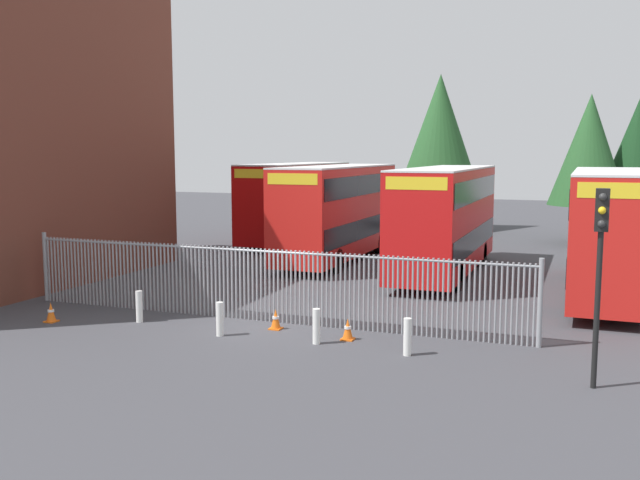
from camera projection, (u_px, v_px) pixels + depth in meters
name	position (u px, v px, depth m)	size (l,w,h in m)	color
ground_plane	(355.00, 277.00, 28.33)	(100.00, 100.00, 0.00)	#3D3D42
palisade_fence	(259.00, 282.00, 20.92)	(16.27, 0.14, 2.35)	gray
double_decker_bus_near_gate	(610.00, 228.00, 24.36)	(2.54, 10.81, 4.42)	red
double_decker_bus_behind_fence_left	(446.00, 216.00, 28.74)	(2.54, 10.81, 4.42)	red
double_decker_bus_behind_fence_right	(338.00, 209.00, 32.53)	(2.54, 10.81, 4.42)	red
double_decker_bus_far_back	(297.00, 199.00, 39.23)	(2.54, 10.81, 4.42)	#B70C0C
bollard_near_left	(139.00, 306.00, 20.83)	(0.20, 0.20, 0.95)	silver
bollard_center_front	(220.00, 319.00, 19.27)	(0.20, 0.20, 0.95)	silver
bollard_near_right	(316.00, 326.00, 18.47)	(0.20, 0.20, 0.95)	silver
bollard_far_right	(407.00, 337.00, 17.41)	(0.20, 0.20, 0.95)	silver
traffic_cone_by_gate	(51.00, 312.00, 20.87)	(0.34, 0.34, 0.59)	orange
traffic_cone_mid_forecourt	(348.00, 329.00, 18.88)	(0.34, 0.34, 0.59)	orange
traffic_cone_near_kerb	(276.00, 319.00, 20.02)	(0.34, 0.34, 0.59)	orange
traffic_light_kerbside	(600.00, 251.00, 14.69)	(0.28, 0.33, 4.30)	black
tree_tall_back	(589.00, 150.00, 37.75)	(4.20, 4.20, 8.16)	#4C3823
tree_short_side	(440.00, 136.00, 45.21)	(5.52, 5.52, 10.02)	#4C3823
tree_mid_row	(638.00, 149.00, 38.30)	(3.98, 3.98, 8.04)	#4C3823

